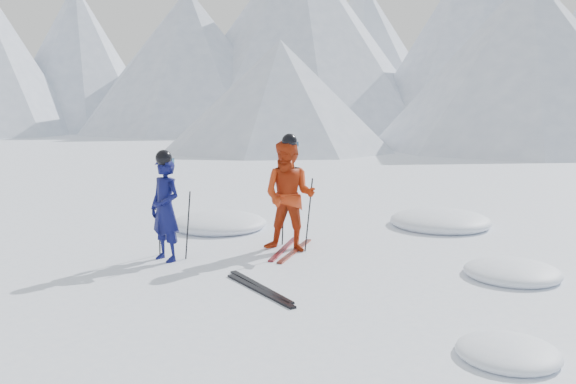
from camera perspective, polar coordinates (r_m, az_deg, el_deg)
The scene contains 12 objects.
ground at distance 8.98m, azimuth 6.80°, elevation -8.26°, with size 160.00×160.00×0.00m, color white.
skier_blue at distance 10.02m, azimuth -11.41°, elevation -1.58°, with size 0.62×0.41×1.70m, color #0B0E45.
skier_red at distance 10.42m, azimuth 0.13°, elevation -0.39°, with size 0.93×0.73×1.92m, color #B6300E.
pole_blue_left at distance 10.39m, azimuth -11.93°, elevation -2.82°, with size 0.02×0.02×1.13m, color black.
pole_blue_right at distance 10.08m, azimuth -9.35°, elevation -3.10°, with size 0.02×0.02×1.13m, color black.
pole_red_left at distance 10.85m, azimuth -0.44°, elevation -1.73°, with size 0.02×0.02×1.28m, color black.
pole_red_right at distance 10.44m, azimuth 1.96°, elevation -2.16°, with size 0.02×0.02×1.28m, color black.
ski_worn_left at distance 10.68m, azimuth -0.41°, elevation -5.33°, with size 0.09×1.70×0.03m, color black.
ski_worn_right at distance 10.55m, azimuth 0.67°, elevation -5.51°, with size 0.09×1.70×0.03m, color black.
ski_loose_a at distance 8.63m, azimuth -2.64°, elevation -8.81°, with size 0.09×1.70×0.03m, color black.
ski_loose_b at distance 8.46m, azimuth -2.71°, elevation -9.18°, with size 0.09×1.70×0.03m, color black.
snow_lumps at distance 11.78m, azimuth 7.28°, elevation -4.13°, with size 8.04×7.39×0.45m.
Camera 1 is at (3.93, -7.63, 2.63)m, focal length 38.00 mm.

